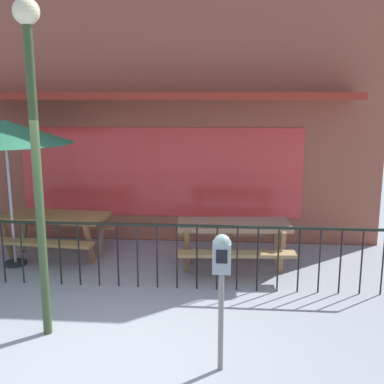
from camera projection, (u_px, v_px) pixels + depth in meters
name	position (u px, v px, depth m)	size (l,w,h in m)	color
ground	(104.00, 357.00, 4.91)	(40.00, 40.00, 0.00)	gray
pub_storefront	(161.00, 102.00, 8.68)	(8.28, 1.37, 5.38)	#512615
patio_fence_front	(137.00, 244.00, 6.62)	(6.98, 0.04, 0.97)	black
picnic_table_left	(54.00, 224.00, 7.89)	(1.91, 1.51, 0.79)	#A57644
picnic_table_right	(233.00, 232.00, 7.37)	(1.88, 1.47, 0.79)	#946B54
patio_umbrella	(5.00, 132.00, 7.22)	(2.11, 2.11, 2.40)	#1C2728
parking_meter_far	(222.00, 267.00, 4.47)	(0.18, 0.17, 1.44)	gray
street_lamp	(34.00, 123.00, 4.93)	(0.28, 0.28, 3.74)	#324627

